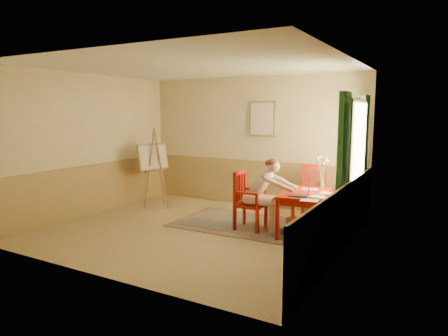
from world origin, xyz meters
The scene contains 14 objects.
room centered at (0.00, 0.00, 1.40)m, with size 5.04×4.54×2.84m.
wainscot centered at (0.00, 0.80, 0.50)m, with size 5.00×4.50×1.00m.
window centered at (2.42, 1.10, 1.35)m, with size 0.12×2.01×2.20m.
wall_portrait centered at (0.25, 2.20, 1.90)m, with size 0.60×0.05×0.76m.
rug centered at (0.51, 0.75, 0.01)m, with size 2.43×1.65×0.02m.
table centered at (1.69, 0.75, 0.63)m, with size 0.85×1.28×0.72m.
chair_left centered at (0.76, 0.50, 0.51)m, with size 0.49×0.47×1.03m.
chair_back centered at (1.57, 1.70, 0.52)m, with size 0.58×0.60×1.04m.
figure centered at (1.05, 0.50, 0.71)m, with size 0.95×0.41×1.28m.
laptop centered at (1.76, 0.38, 0.76)m, with size 0.38×0.28×0.21m.
papers centered at (1.94, 0.61, 0.72)m, with size 0.69×1.13×0.00m.
vase centered at (1.82, 1.30, 0.98)m, with size 0.19×0.28×0.57m.
wastebasket centered at (1.59, 0.56, 0.15)m, with size 0.27×0.27×0.29m, color #B73120.
easel centered at (-1.81, 1.12, 1.01)m, with size 0.64×0.77×1.71m.
Camera 1 is at (3.76, -5.72, 2.07)m, focal length 32.38 mm.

